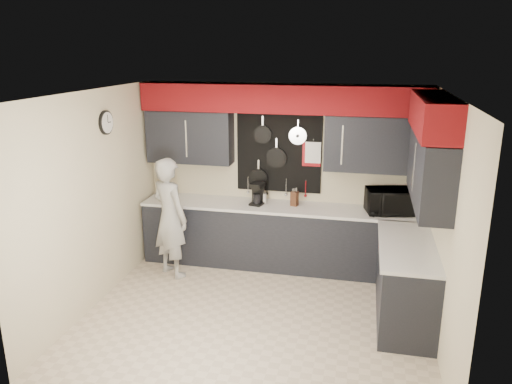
% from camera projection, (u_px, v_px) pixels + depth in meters
% --- Properties ---
extents(ground, '(4.00, 4.00, 0.00)m').
position_uv_depth(ground, '(256.00, 315.00, 5.94)').
color(ground, beige).
rests_on(ground, ground).
extents(back_wall_assembly, '(4.00, 0.36, 2.60)m').
position_uv_depth(back_wall_assembly, '(282.00, 127.00, 6.88)').
color(back_wall_assembly, beige).
rests_on(back_wall_assembly, ground).
extents(right_wall_assembly, '(0.36, 3.50, 2.60)m').
position_uv_depth(right_wall_assembly, '(433.00, 158.00, 5.26)').
color(right_wall_assembly, beige).
rests_on(right_wall_assembly, ground).
extents(left_wall_assembly, '(0.05, 3.50, 2.60)m').
position_uv_depth(left_wall_assembly, '(95.00, 197.00, 6.00)').
color(left_wall_assembly, beige).
rests_on(left_wall_assembly, ground).
extents(base_cabinets, '(3.95, 2.20, 0.92)m').
position_uv_depth(base_cabinets, '(309.00, 247.00, 6.77)').
color(base_cabinets, black).
rests_on(base_cabinets, ground).
extents(microwave, '(0.68, 0.53, 0.33)m').
position_uv_depth(microwave, '(389.00, 201.00, 6.68)').
color(microwave, black).
rests_on(microwave, base_cabinets).
extents(knife_block, '(0.12, 0.12, 0.20)m').
position_uv_depth(knife_block, '(294.00, 199.00, 7.01)').
color(knife_block, '#392012').
rests_on(knife_block, base_cabinets).
extents(utensil_crock, '(0.11, 0.11, 0.14)m').
position_uv_depth(utensil_crock, '(263.00, 198.00, 7.14)').
color(utensil_crock, silver).
rests_on(utensil_crock, base_cabinets).
extents(coffee_maker, '(0.21, 0.24, 0.31)m').
position_uv_depth(coffee_maker, '(257.00, 193.00, 7.06)').
color(coffee_maker, black).
rests_on(coffee_maker, base_cabinets).
extents(person, '(0.73, 0.66, 1.67)m').
position_uv_depth(person, '(170.00, 218.00, 6.80)').
color(person, '#ABABA9').
rests_on(person, ground).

